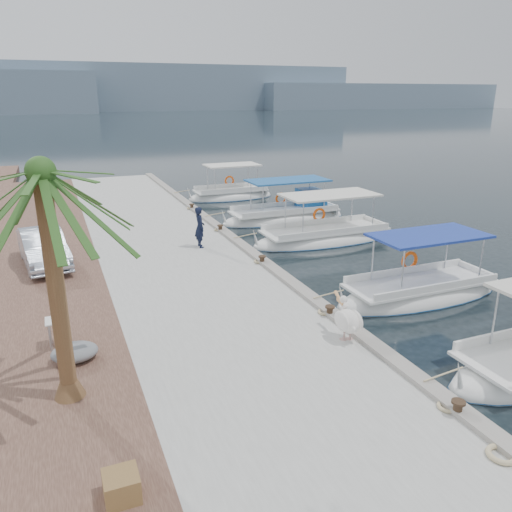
{
  "coord_description": "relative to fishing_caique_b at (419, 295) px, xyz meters",
  "views": [
    {
      "loc": [
        -7.25,
        -14.82,
        6.59
      ],
      "look_at": [
        -1.0,
        0.51,
        1.2
      ],
      "focal_mm": 35.0,
      "sensor_mm": 36.0,
      "label": 1
    }
  ],
  "objects": [
    {
      "name": "ground",
      "position": [
        -3.76,
        2.43,
        -0.13
      ],
      "size": [
        400.0,
        400.0,
        0.0
      ],
      "primitive_type": "plane",
      "color": "black",
      "rests_on": "ground"
    },
    {
      "name": "concrete_quay",
      "position": [
        -6.76,
        7.43,
        0.12
      ],
      "size": [
        6.0,
        40.0,
        0.5
      ],
      "primitive_type": "cube",
      "color": "#A3A39E",
      "rests_on": "ground"
    },
    {
      "name": "quay_curb",
      "position": [
        -3.98,
        7.43,
        0.43
      ],
      "size": [
        0.44,
        40.0,
        0.12
      ],
      "primitive_type": "cube",
      "color": "gray",
      "rests_on": "concrete_quay"
    },
    {
      "name": "cobblestone_strip",
      "position": [
        -11.76,
        7.43,
        0.12
      ],
      "size": [
        4.0,
        40.0,
        0.5
      ],
      "primitive_type": "cube",
      "color": "#51342B",
      "rests_on": "ground"
    },
    {
      "name": "distant_hills",
      "position": [
        25.85,
        203.93,
        7.49
      ],
      "size": [
        330.0,
        60.0,
        18.0
      ],
      "color": "slate",
      "rests_on": "ground"
    },
    {
      "name": "fishing_caique_b",
      "position": [
        0.0,
        0.0,
        0.0
      ],
      "size": [
        6.35,
        2.13,
        2.83
      ],
      "color": "white",
      "rests_on": "ground"
    },
    {
      "name": "fishing_caique_c",
      "position": [
        0.47,
        7.24,
        -0.0
      ],
      "size": [
        7.29,
        2.42,
        2.83
      ],
      "color": "white",
      "rests_on": "ground"
    },
    {
      "name": "fishing_caique_d",
      "position": [
        0.53,
        11.6,
        0.06
      ],
      "size": [
        7.21,
        2.33,
        2.83
      ],
      "color": "white",
      "rests_on": "ground"
    },
    {
      "name": "fishing_caique_e",
      "position": [
        -0.28,
        18.42,
        0.0
      ],
      "size": [
        5.79,
        2.21,
        2.83
      ],
      "color": "white",
      "rests_on": "ground"
    },
    {
      "name": "mooring_bollards",
      "position": [
        -4.11,
        3.93,
        0.57
      ],
      "size": [
        0.28,
        20.28,
        0.33
      ],
      "color": "black",
      "rests_on": "concrete_quay"
    },
    {
      "name": "pelican",
      "position": [
        -4.41,
        -2.45,
        0.93
      ],
      "size": [
        0.6,
        1.4,
        1.08
      ],
      "color": "tan",
      "rests_on": "concrete_quay"
    },
    {
      "name": "fisherman",
      "position": [
        -5.64,
        6.95,
        1.23
      ],
      "size": [
        0.41,
        0.63,
        1.7
      ],
      "primitive_type": "imported",
      "rotation": [
        0.0,
        0.0,
        1.56
      ],
      "color": "black",
      "rests_on": "concrete_quay"
    },
    {
      "name": "date_palm",
      "position": [
        -11.21,
        -2.45,
        5.07
      ],
      "size": [
        4.6,
        4.6,
        5.65
      ],
      "color": "brown",
      "rests_on": "cobblestone_strip"
    },
    {
      "name": "parked_car",
      "position": [
        -11.66,
        6.93,
        1.05
      ],
      "size": [
        1.97,
        4.24,
        1.34
      ],
      "primitive_type": "imported",
      "rotation": [
        0.0,
        0.0,
        0.14
      ],
      "color": "silver",
      "rests_on": "cobblestone_strip"
    },
    {
      "name": "wooden_crate",
      "position": [
        -10.59,
        -5.73,
        0.59
      ],
      "size": [
        0.55,
        0.55,
        0.44
      ],
      "primitive_type": "cube",
      "color": "brown",
      "rests_on": "cobblestone_strip"
    },
    {
      "name": "tarp_bundle",
      "position": [
        -11.03,
        -0.89,
        0.57
      ],
      "size": [
        1.1,
        0.9,
        0.4
      ],
      "primitive_type": "ellipsoid",
      "color": "slate",
      "rests_on": "cobblestone_strip"
    },
    {
      "name": "folding_table",
      "position": [
        -11.35,
        -0.01,
        0.9
      ],
      "size": [
        0.55,
        0.55,
        0.73
      ],
      "color": "silver",
      "rests_on": "cobblestone_strip"
    },
    {
      "name": "rope_coil",
      "position": [
        -4.26,
        -7.3,
        0.42
      ],
      "size": [
        0.54,
        0.54,
        0.1
      ],
      "primitive_type": "torus",
      "color": "#C6B284",
      "rests_on": "concrete_quay"
    }
  ]
}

